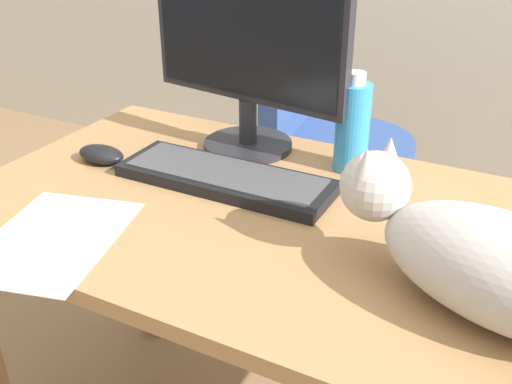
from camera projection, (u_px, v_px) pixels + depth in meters
name	position (u px, v px, depth m)	size (l,w,h in m)	color
desk	(312.00, 271.00, 1.11)	(1.36, 0.70, 0.71)	#9E7247
office_chair	(325.00, 174.00, 1.92)	(0.48, 0.48, 0.94)	black
monitor	(247.00, 49.00, 1.25)	(0.48, 0.20, 0.41)	#232328
keyboard	(226.00, 178.00, 1.19)	(0.44, 0.15, 0.03)	black
cat	(488.00, 260.00, 0.81)	(0.59, 0.29, 0.20)	#B2ADA8
computer_mouse	(101.00, 154.00, 1.28)	(0.11, 0.06, 0.04)	black
paper_sheet	(53.00, 238.00, 1.01)	(0.21, 0.30, 0.00)	white
water_bottle	(352.00, 126.00, 1.21)	(0.07, 0.07, 0.21)	#2D8CD1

